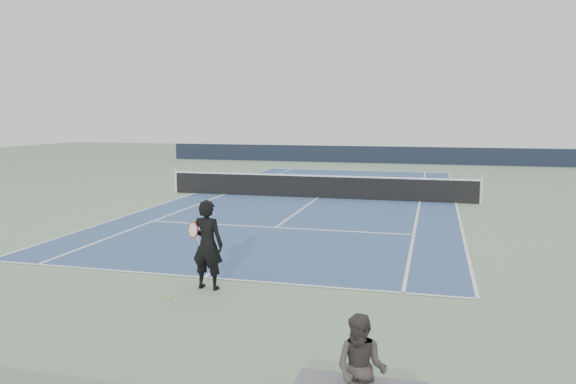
# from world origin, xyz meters

# --- Properties ---
(ground) EXTENTS (80.00, 80.00, 0.00)m
(ground) POSITION_xyz_m (0.00, 0.00, 0.00)
(ground) COLOR gray
(court_surface) EXTENTS (10.97, 23.77, 0.01)m
(court_surface) POSITION_xyz_m (0.00, 0.00, 0.01)
(court_surface) COLOR #375582
(court_surface) RESTS_ON ground
(tennis_net) EXTENTS (12.90, 0.10, 1.07)m
(tennis_net) POSITION_xyz_m (0.00, 0.00, 0.50)
(tennis_net) COLOR silver
(tennis_net) RESTS_ON ground
(windscreen_far) EXTENTS (30.00, 0.25, 1.20)m
(windscreen_far) POSITION_xyz_m (0.00, 17.88, 0.60)
(windscreen_far) COLOR black
(windscreen_far) RESTS_ON ground
(tennis_player) EXTENTS (0.80, 0.53, 1.78)m
(tennis_player) POSITION_xyz_m (0.35, -12.53, 0.89)
(tennis_player) COLOR black
(tennis_player) RESTS_ON ground
(tennis_ball) EXTENTS (0.06, 0.06, 0.06)m
(tennis_ball) POSITION_xyz_m (-0.09, -13.31, 0.03)
(tennis_ball) COLOR #BDD92C
(tennis_ball) RESTS_ON ground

